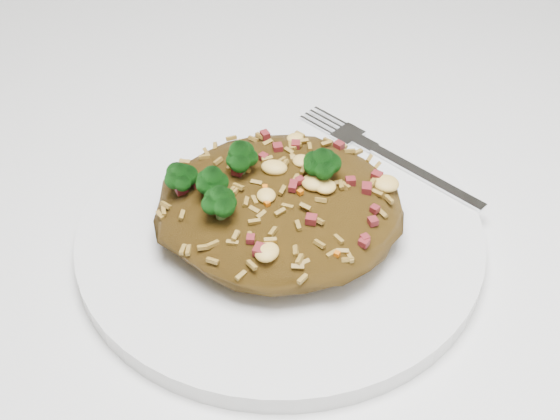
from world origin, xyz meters
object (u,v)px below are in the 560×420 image
(fork, at_px, (398,162))
(fried_rice, at_px, (278,198))
(plate, at_px, (280,234))
(dining_table, at_px, (275,299))

(fork, bearing_deg, fried_rice, -98.92)
(plate, bearing_deg, dining_table, 102.99)
(fried_rice, bearing_deg, fork, 41.51)
(fried_rice, bearing_deg, dining_table, 100.46)
(fork, bearing_deg, dining_table, -112.76)
(fried_rice, bearing_deg, plate, 4.54)
(dining_table, height_order, fried_rice, fried_rice)
(dining_table, distance_m, fried_rice, 0.13)
(plate, bearing_deg, fried_rice, -175.46)
(fried_rice, relative_size, fork, 1.20)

